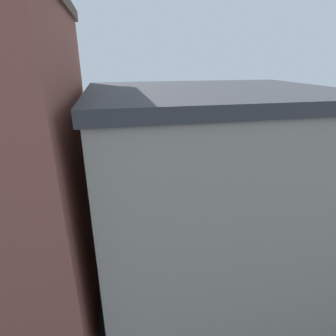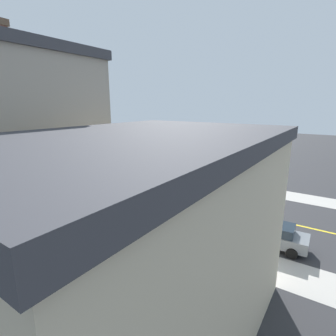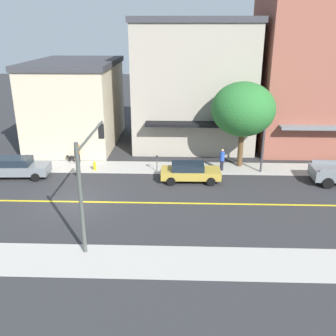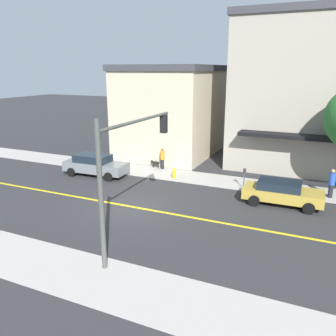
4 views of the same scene
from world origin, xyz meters
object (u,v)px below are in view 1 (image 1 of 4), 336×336
Objects in this scene: street_lamp at (108,189)px; gold_sedan_left_curb at (172,199)px; grey_pickup_truck at (35,211)px; pedestrian_orange_shirt at (287,208)px; pedestrian_blue_shirt at (148,214)px; small_dog at (294,213)px; grey_sedan_left_curb at (299,187)px; fire_hydrant at (257,205)px; parking_meter at (205,205)px; traffic_light_mast at (204,140)px; street_tree_left_near at (127,179)px.

street_lamp is 6.65m from gold_sedan_left_curb.
grey_pickup_truck is 21.59m from pedestrian_orange_shirt.
gold_sedan_left_curb is 2.47× the size of pedestrian_blue_shirt.
gold_sedan_left_curb is 5.77× the size of small_dog.
pedestrian_blue_shirt reaches higher than grey_sedan_left_curb.
grey_pickup_truck is 9.57m from pedestrian_blue_shirt.
parking_meter is at bearing 88.53° from fire_hydrant.
traffic_light_mast reaches higher than fire_hydrant.
grey_pickup_truck is at bearing 62.79° from pedestrian_orange_shirt.
pedestrian_blue_shirt is 12.78m from small_dog.
parking_meter is 1.74× the size of small_dog.
fire_hydrant is 5.05m from parking_meter.
pedestrian_blue_shirt is (-2.36, 2.60, 0.21)m from gold_sedan_left_curb.
gold_sedan_left_curb is (2.06, 7.60, 0.37)m from fire_hydrant.
grey_pickup_truck reaches higher than small_dog.
street_lamp reaches higher than grey_sedan_left_curb.
fire_hydrant is 0.14× the size of street_lamp.
fire_hydrant is 0.16× the size of grey_sedan_left_curb.
parking_meter is at bearing -88.47° from street_lamp.
traffic_light_mast is at bearing -49.08° from grey_sedan_left_curb.
parking_meter is 0.22× the size of traffic_light_mast.
pedestrian_blue_shirt reaches higher than gold_sedan_left_curb.
fire_hydrant is at bearing 174.88° from grey_pickup_truck.
pedestrian_orange_shirt is (-0.42, -13.54, -3.85)m from street_tree_left_near.
grey_sedan_left_curb is at bearing -63.80° from pedestrian_orange_shirt.
parking_meter is at bearing -77.31° from street_tree_left_near.
street_tree_left_near reaches higher than traffic_light_mast.
street_lamp is at bearing 3.04° from grey_sedan_left_curb.
grey_pickup_truck reaches higher than pedestrian_orange_shirt.
pedestrian_orange_shirt is at bearing 169.68° from small_dog.
traffic_light_mast is 13.05m from small_dog.
parking_meter is 0.24× the size of grey_pickup_truck.
street_lamp is at bearing -48.78° from traffic_light_mast.
small_dog is at bearing 21.04° from traffic_light_mast.
gold_sedan_left_curb is at bearing 50.75° from pedestrian_orange_shirt.
parking_meter is at bearing 57.24° from pedestrian_orange_shirt.
grey_sedan_left_curb reaches higher than parking_meter.
fire_hydrant is at bearing 14.76° from grey_sedan_left_curb.
grey_sedan_left_curb is (1.59, -10.59, -0.07)m from parking_meter.
pedestrian_blue_shirt reaches higher than pedestrian_orange_shirt.
fire_hydrant is 0.17× the size of gold_sedan_left_curb.
pedestrian_blue_shirt is (-2.40, -9.27, 0.04)m from grey_pickup_truck.
small_dog is (-4.03, -21.93, -0.52)m from grey_pickup_truck.
street_tree_left_near is at bearing 71.42° from pedestrian_orange_shirt.
street_lamp reaches higher than fire_hydrant.
parking_meter is at bearing 164.62° from small_dog.
fire_hydrant is at bearing -83.26° from street_tree_left_near.
grey_sedan_left_curb is 2.85× the size of pedestrian_orange_shirt.
grey_sedan_left_curb reaches higher than gold_sedan_left_curb.
grey_pickup_truck reaches higher than fire_hydrant.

